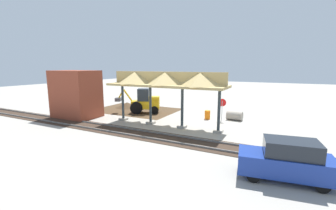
{
  "coord_description": "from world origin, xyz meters",
  "views": [
    {
      "loc": [
        -6.4,
        21.7,
        5.35
      ],
      "look_at": [
        3.47,
        2.32,
        1.6
      ],
      "focal_mm": 24.0,
      "sensor_mm": 36.0,
      "label": 1
    }
  ],
  "objects_px": {
    "brick_utility_building": "(76,94)",
    "backhoe": "(144,102)",
    "stop_sign": "(222,105)",
    "concrete_pipe": "(234,116)",
    "traffic_barrel": "(207,115)",
    "distant_parked_car": "(286,160)"
  },
  "relations": [
    {
      "from": "stop_sign",
      "to": "distant_parked_car",
      "type": "height_order",
      "value": "stop_sign"
    },
    {
      "from": "stop_sign",
      "to": "distant_parked_car",
      "type": "distance_m",
      "value": 11.83
    },
    {
      "from": "distant_parked_car",
      "to": "stop_sign",
      "type": "bearing_deg",
      "value": -61.84
    },
    {
      "from": "stop_sign",
      "to": "backhoe",
      "type": "height_order",
      "value": "backhoe"
    },
    {
      "from": "brick_utility_building",
      "to": "backhoe",
      "type": "bearing_deg",
      "value": -136.44
    },
    {
      "from": "concrete_pipe",
      "to": "traffic_barrel",
      "type": "bearing_deg",
      "value": 18.32
    },
    {
      "from": "stop_sign",
      "to": "backhoe",
      "type": "distance_m",
      "value": 8.97
    },
    {
      "from": "backhoe",
      "to": "brick_utility_building",
      "type": "bearing_deg",
      "value": 43.56
    },
    {
      "from": "concrete_pipe",
      "to": "brick_utility_building",
      "type": "xyz_separation_m",
      "value": [
        15.32,
        6.12,
        2.02
      ]
    },
    {
      "from": "distant_parked_car",
      "to": "traffic_barrel",
      "type": "distance_m",
      "value": 12.61
    },
    {
      "from": "stop_sign",
      "to": "distant_parked_car",
      "type": "relative_size",
      "value": 0.5
    },
    {
      "from": "backhoe",
      "to": "concrete_pipe",
      "type": "height_order",
      "value": "backhoe"
    },
    {
      "from": "backhoe",
      "to": "distant_parked_car",
      "type": "height_order",
      "value": "backhoe"
    },
    {
      "from": "stop_sign",
      "to": "concrete_pipe",
      "type": "bearing_deg",
      "value": -141.14
    },
    {
      "from": "concrete_pipe",
      "to": "traffic_barrel",
      "type": "xyz_separation_m",
      "value": [
        2.56,
        0.85,
        0.0
      ]
    },
    {
      "from": "concrete_pipe",
      "to": "distant_parked_car",
      "type": "bearing_deg",
      "value": 111.72
    },
    {
      "from": "stop_sign",
      "to": "brick_utility_building",
      "type": "height_order",
      "value": "brick_utility_building"
    },
    {
      "from": "concrete_pipe",
      "to": "traffic_barrel",
      "type": "relative_size",
      "value": 1.76
    },
    {
      "from": "concrete_pipe",
      "to": "distant_parked_car",
      "type": "distance_m",
      "value": 12.16
    },
    {
      "from": "concrete_pipe",
      "to": "backhoe",
      "type": "bearing_deg",
      "value": 6.27
    },
    {
      "from": "stop_sign",
      "to": "brick_utility_building",
      "type": "relative_size",
      "value": 0.45
    },
    {
      "from": "brick_utility_building",
      "to": "stop_sign",
      "type": "bearing_deg",
      "value": -159.75
    }
  ]
}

